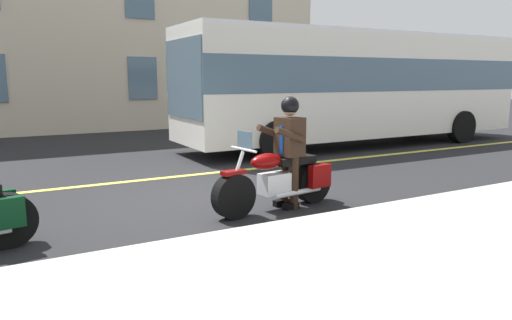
{
  "coord_description": "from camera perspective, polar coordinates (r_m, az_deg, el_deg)",
  "views": [
    {
      "loc": [
        3.08,
        7.15,
        2.02
      ],
      "look_at": [
        -0.43,
        0.77,
        0.75
      ],
      "focal_mm": 33.18,
      "sensor_mm": 36.0,
      "label": 1
    }
  ],
  "objects": [
    {
      "name": "bus_near",
      "position": [
        14.59,
        12.22,
        9.11
      ],
      "size": [
        11.05,
        2.7,
        3.3
      ],
      "color": "white",
      "rests_on": "ground_plane"
    },
    {
      "name": "ground_plane",
      "position": [
        8.04,
        -5.35,
        -4.69
      ],
      "size": [
        80.0,
        80.0,
        0.0
      ],
      "primitive_type": "plane",
      "color": "black"
    },
    {
      "name": "sidewalk_curb",
      "position": [
        4.5,
        19.18,
        -16.27
      ],
      "size": [
        60.0,
        5.0,
        0.15
      ],
      "primitive_type": "cube",
      "color": "#B2ADA0",
      "rests_on": "ground_plane"
    },
    {
      "name": "lane_center_stripe",
      "position": [
        9.86,
        -10.0,
        -2.04
      ],
      "size": [
        60.0,
        0.16,
        0.01
      ],
      "primitive_type": "cube",
      "color": "#E5DB4C",
      "rests_on": "ground_plane"
    },
    {
      "name": "rider_main",
      "position": [
        7.33,
        3.98,
        2.17
      ],
      "size": [
        0.67,
        0.61,
        1.74
      ],
      "color": "black",
      "rests_on": "ground_plane"
    },
    {
      "name": "motorcycle_main",
      "position": [
        7.31,
        2.81,
        -2.49
      ],
      "size": [
        2.22,
        0.78,
        1.26
      ],
      "color": "black",
      "rests_on": "ground_plane"
    }
  ]
}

